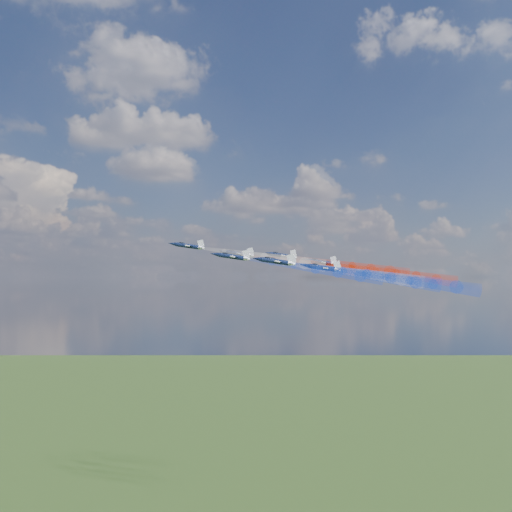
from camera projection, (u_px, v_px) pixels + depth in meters
name	position (u px, v px, depth m)	size (l,w,h in m)	color
jet_lead	(188.00, 246.00, 176.77)	(9.23, 11.54, 3.08)	black
trail_lead	(264.00, 257.00, 173.78)	(3.85, 36.15, 3.85)	white
jet_inner_left	(232.00, 257.00, 162.93)	(9.23, 11.54, 3.08)	black
trail_inner_left	(316.00, 269.00, 159.94)	(3.85, 36.15, 3.85)	blue
jet_inner_right	(238.00, 254.00, 186.01)	(9.23, 11.54, 3.08)	black
trail_inner_right	(311.00, 264.00, 183.02)	(3.85, 36.15, 3.85)	red
jet_outer_left	(275.00, 261.00, 151.10)	(9.23, 11.54, 3.08)	black
trail_outer_left	(367.00, 274.00, 148.11)	(3.85, 36.15, 3.85)	blue
jet_center_third	(279.00, 261.00, 171.74)	(9.23, 11.54, 3.08)	black
trail_center_third	(359.00, 273.00, 168.75)	(3.85, 36.15, 3.85)	white
jet_outer_right	(281.00, 255.00, 194.18)	(9.23, 11.54, 3.08)	black
trail_outer_right	(352.00, 266.00, 191.19)	(3.85, 36.15, 3.85)	red
jet_rear_left	(322.00, 268.00, 159.37)	(9.23, 11.54, 3.08)	black
trail_rear_left	(410.00, 280.00, 156.38)	(3.85, 36.15, 3.85)	blue
jet_rear_right	(321.00, 262.00, 183.90)	(9.23, 11.54, 3.08)	black
trail_rear_right	(396.00, 273.00, 180.91)	(3.85, 36.15, 3.85)	red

